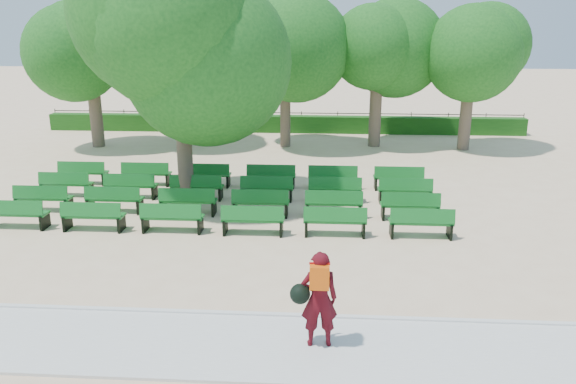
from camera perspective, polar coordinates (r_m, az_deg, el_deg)
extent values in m
plane|color=beige|center=(17.56, -3.92, -2.41)|extent=(120.00, 120.00, 0.00)
cube|color=silver|center=(10.94, -9.15, -15.10)|extent=(30.00, 2.20, 0.06)
cube|color=silver|center=(11.90, -7.93, -12.12)|extent=(30.00, 0.12, 0.10)
cube|color=#194E14|center=(30.97, -0.53, 6.93)|extent=(26.00, 0.70, 0.90)
cube|color=#126821|center=(18.35, -6.12, -0.17)|extent=(1.77, 0.50, 0.06)
cube|color=#126821|center=(18.09, -6.25, 0.38)|extent=(1.77, 0.15, 0.41)
cylinder|color=brown|center=(18.99, -10.49, 4.49)|extent=(0.51, 0.51, 3.62)
ellipsoid|color=#1C5F1B|center=(18.58, -11.04, 14.44)|extent=(5.37, 5.37, 4.83)
imported|color=#440911|center=(10.34, 3.18, -10.81)|extent=(0.72, 0.51, 1.85)
cube|color=#E3550B|center=(9.92, 3.22, -8.65)|extent=(0.35, 0.17, 0.43)
sphere|color=black|center=(10.24, 1.22, -10.31)|extent=(0.37, 0.37, 0.37)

